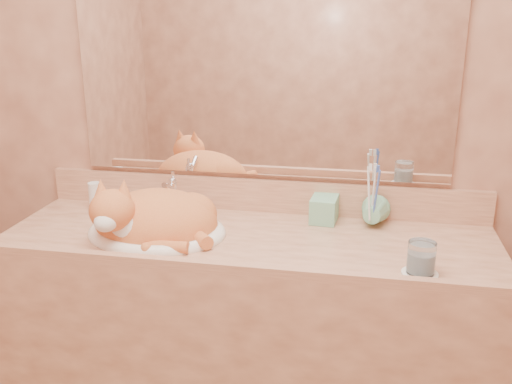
% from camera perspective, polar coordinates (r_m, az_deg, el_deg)
% --- Properties ---
extents(wall_back, '(2.40, 0.02, 2.50)m').
position_cam_1_polar(wall_back, '(1.99, 0.60, 9.10)').
color(wall_back, brown).
rests_on(wall_back, ground).
extents(vanity_counter, '(1.60, 0.55, 0.85)m').
position_cam_1_polar(vanity_counter, '(2.04, -0.90, -15.70)').
color(vanity_counter, '#975D43').
rests_on(vanity_counter, floor).
extents(mirror, '(1.30, 0.02, 0.80)m').
position_cam_1_polar(mirror, '(1.97, 0.55, 13.09)').
color(mirror, white).
rests_on(mirror, wall_back).
extents(sink_basin, '(0.50, 0.43, 0.14)m').
position_cam_1_polar(sink_basin, '(1.88, -9.96, -2.17)').
color(sink_basin, white).
rests_on(sink_basin, vanity_counter).
extents(faucet, '(0.05, 0.11, 0.15)m').
position_cam_1_polar(faucet, '(2.03, -8.29, -0.37)').
color(faucet, silver).
rests_on(faucet, vanity_counter).
extents(cat, '(0.45, 0.39, 0.22)m').
position_cam_1_polar(cat, '(1.87, -10.44, -2.49)').
color(cat, '#C35D2D').
rests_on(cat, sink_basin).
extents(soap_dispenser, '(0.10, 0.10, 0.20)m').
position_cam_1_polar(soap_dispenser, '(1.91, 6.63, -0.75)').
color(soap_dispenser, '#78C099').
rests_on(soap_dispenser, vanity_counter).
extents(toothbrush_cup, '(0.12, 0.12, 0.09)m').
position_cam_1_polar(toothbrush_cup, '(1.93, 11.46, -2.50)').
color(toothbrush_cup, '#78C099').
rests_on(toothbrush_cup, vanity_counter).
extents(toothbrushes, '(0.04, 0.04, 0.23)m').
position_cam_1_polar(toothbrushes, '(1.90, 11.63, 0.06)').
color(toothbrushes, silver).
rests_on(toothbrushes, toothbrush_cup).
extents(saucer, '(0.10, 0.10, 0.01)m').
position_cam_1_polar(saucer, '(1.65, 16.05, -7.92)').
color(saucer, white).
rests_on(saucer, vanity_counter).
extents(water_glass, '(0.08, 0.08, 0.09)m').
position_cam_1_polar(water_glass, '(1.63, 16.20, -6.33)').
color(water_glass, silver).
rests_on(water_glass, saucer).
extents(lotion_bottle, '(0.04, 0.04, 0.11)m').
position_cam_1_polar(lotion_bottle, '(2.15, -15.78, -0.47)').
color(lotion_bottle, silver).
rests_on(lotion_bottle, vanity_counter).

